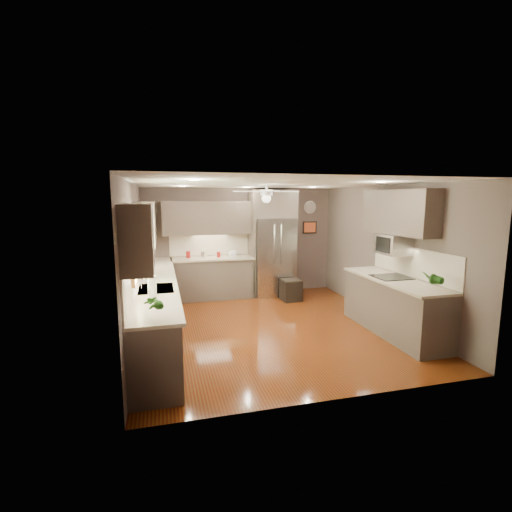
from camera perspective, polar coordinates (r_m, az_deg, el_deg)
name	(u,v)px	position (r m, az deg, el deg)	size (l,w,h in m)	color
floor	(271,327)	(6.71, 2.25, -10.81)	(5.00, 5.00, 0.00)	#51150A
ceiling	(271,184)	(6.33, 2.39, 11.03)	(5.00, 5.00, 0.00)	white
wall_back	(240,241)	(8.80, -2.41, 2.26)	(4.50, 4.50, 0.00)	brown
wall_front	(338,292)	(4.12, 12.49, -5.50)	(4.50, 4.50, 0.00)	brown
wall_left	(135,263)	(6.15, -18.19, -1.04)	(5.00, 5.00, 0.00)	brown
wall_right	(385,253)	(7.37, 19.30, 0.48)	(5.00, 5.00, 0.00)	brown
canister_a	(188,254)	(8.41, -10.39, 0.23)	(0.09, 0.09, 0.15)	maroon
canister_b	(203,255)	(8.42, -8.20, 0.23)	(0.08, 0.08, 0.13)	silver
canister_c	(205,253)	(8.45, -7.84, 0.40)	(0.11, 0.11, 0.18)	beige
canister_d	(219,255)	(8.43, -5.77, 0.21)	(0.08, 0.08, 0.13)	maroon
soap_bottle	(146,277)	(6.08, -16.56, -3.15)	(0.08, 0.09, 0.19)	white
potted_plant_left	(154,303)	(4.29, -15.49, -7.03)	(0.18, 0.12, 0.33)	#1F5418
potted_plant_right	(431,278)	(5.92, 25.38, -3.14)	(0.19, 0.16, 0.35)	#1F5418
bowl	(233,255)	(8.53, -3.55, 0.12)	(0.22, 0.22, 0.05)	beige
left_run	(156,306)	(6.45, -15.14, -7.43)	(0.65, 4.70, 1.45)	#4E4139
back_run	(212,277)	(8.52, -6.73, -3.24)	(1.85, 0.65, 1.45)	#4E4139
uppers	(221,220)	(6.86, -5.35, 5.58)	(4.50, 4.70, 0.95)	#4E4139
window	(133,248)	(5.61, -18.34, 1.15)	(0.05, 1.12, 0.92)	#BFF2B2
sink	(156,290)	(5.71, -15.13, -5.14)	(0.50, 0.70, 0.32)	silver
refrigerator	(273,245)	(8.66, 2.61, 1.73)	(1.06, 0.75, 2.45)	silver
right_run	(394,305)	(6.70, 20.48, -7.07)	(0.70, 2.20, 1.45)	#4E4139
microwave	(394,244)	(6.77, 20.40, 1.69)	(0.43, 0.55, 0.34)	silver
ceiling_fan	(266,194)	(6.61, 1.61, 9.48)	(1.18, 1.18, 0.32)	white
recessed_lights	(263,185)	(6.70, 1.04, 10.86)	(2.84, 3.14, 0.01)	white
wall_clock	(310,207)	(9.26, 8.32, 7.46)	(0.30, 0.03, 0.30)	white
framed_print	(310,227)	(9.28, 8.26, 4.37)	(0.36, 0.03, 0.30)	black
stool	(291,290)	(8.34, 5.40, -5.21)	(0.43, 0.43, 0.48)	black
paper_towel	(152,285)	(5.28, -15.69, -4.37)	(0.12, 0.12, 0.29)	white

